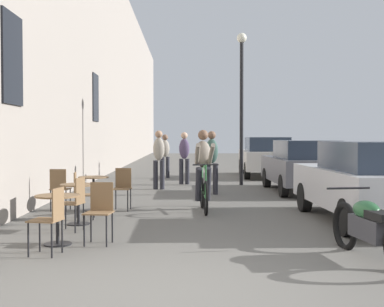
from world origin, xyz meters
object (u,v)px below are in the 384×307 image
cafe_chair_far_toward_street (59,187)px  cafe_chair_near_toward_street (100,208)px  cafe_chair_mid_toward_street (81,192)px  parked_car_nearest (368,181)px  pedestrian_furthest (165,154)px  parked_car_third (265,156)px  parked_motorcycle (371,228)px  pedestrian_mid (159,156)px  cafe_table_far (94,186)px  street_lamp (242,89)px  pedestrian_near (212,159)px  pedestrian_far (184,155)px  cafe_chair_near_toward_wall (51,216)px  cyclist_on_bicycle (203,172)px  cafe_table_mid (78,195)px  cafe_chair_far_toward_wall (122,186)px  cafe_chair_mid_toward_wall (74,200)px  parked_car_second (303,165)px  cafe_table_near (57,209)px

cafe_chair_far_toward_street → cafe_chair_near_toward_street: bearing=-67.2°
cafe_chair_mid_toward_street → parked_car_nearest: 5.31m
pedestrian_furthest → parked_car_third: bearing=9.2°
parked_motorcycle → pedestrian_mid: bearing=109.3°
cafe_table_far → street_lamp: size_ratio=0.15×
pedestrian_near → pedestrian_furthest: (-1.48, 5.62, -0.04)m
pedestrian_far → parked_car_third: bearing=45.4°
cafe_chair_far_toward_street → parked_motorcycle: bearing=-41.5°
cafe_chair_near_toward_wall → parked_car_third: 14.29m
pedestrian_far → parked_motorcycle: 10.81m
cyclist_on_bicycle → pedestrian_mid: (-1.17, 4.43, 0.18)m
pedestrian_near → parked_car_third: bearing=68.7°
cafe_chair_near_toward_wall → cafe_chair_mid_toward_street: size_ratio=1.00×
cafe_chair_far_toward_street → pedestrian_far: pedestrian_far is taller
cafe_table_mid → cyclist_on_bicycle: 2.89m
cafe_table_mid → cafe_table_far: 1.74m
parked_motorcycle → cafe_chair_far_toward_wall: bearing=128.9°
cafe_table_far → parked_motorcycle: bearing=-46.3°
cafe_table_mid → cafe_chair_mid_toward_wall: bearing=-83.7°
cyclist_on_bicycle → parked_car_third: size_ratio=0.40×
pedestrian_near → pedestrian_mid: size_ratio=0.98×
cafe_chair_near_toward_wall → cafe_chair_far_toward_street: 4.15m
cafe_chair_near_toward_street → cafe_chair_far_toward_wall: bearing=91.5°
pedestrian_near → parked_car_nearest: pedestrian_near is taller
cafe_table_mid → pedestrian_furthest: size_ratio=0.44×
parked_car_second → parked_car_nearest: bearing=-90.1°
cafe_table_near → cafe_table_far: size_ratio=1.00×
cafe_chair_near_toward_wall → cafe_chair_mid_toward_wall: 1.72m
parked_motorcycle → cyclist_on_bicycle: bearing=113.5°
pedestrian_near → pedestrian_furthest: bearing=104.7°
cafe_chair_far_toward_street → cafe_chair_far_toward_wall: size_ratio=1.00×
cafe_chair_far_toward_wall → parked_motorcycle: bearing=-51.1°
cafe_chair_mid_toward_wall → cafe_table_far: size_ratio=1.24×
cafe_table_far → cafe_chair_far_toward_wall: (0.60, 0.08, -0.00)m
parked_car_second → parked_car_third: size_ratio=0.93×
cafe_chair_far_toward_wall → pedestrian_near: (2.06, 2.96, 0.45)m
cafe_chair_near_toward_wall → cafe_table_far: size_ratio=1.24×
pedestrian_furthest → cyclist_on_bicycle: bearing=-82.5°
cafe_chair_mid_toward_wall → cafe_chair_near_toward_wall: bearing=-88.1°
cafe_chair_mid_toward_street → pedestrian_mid: bearing=77.9°
cafe_table_mid → pedestrian_far: pedestrian_far is taller
cafe_table_mid → parked_car_nearest: 5.21m
cafe_chair_near_toward_wall → parked_car_third: size_ratio=0.20×
parked_car_nearest → cafe_table_mid: bearing=-179.2°
cafe_chair_mid_toward_wall → parked_car_nearest: size_ratio=0.21×
cafe_chair_far_toward_wall → parked_car_nearest: parked_car_nearest is taller
cafe_chair_mid_toward_street → cafe_chair_far_toward_wall: (0.64, 1.22, 0.00)m
cafe_chair_far_toward_street → pedestrian_furthest: 8.93m
cafe_chair_mid_toward_wall → street_lamp: bearing=65.9°
cafe_chair_far_toward_street → parked_motorcycle: 6.64m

